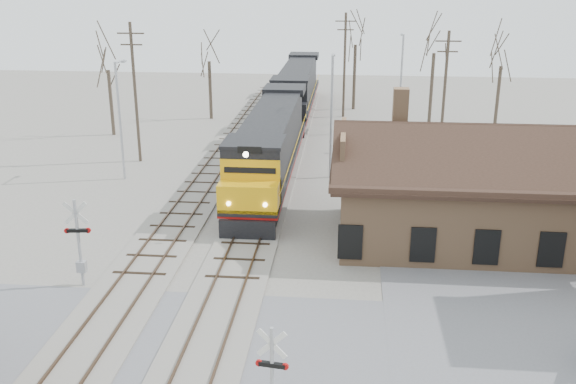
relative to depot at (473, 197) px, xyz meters
name	(u,v)px	position (x,y,z in m)	size (l,w,h in m)	color
ground	(205,350)	(-11.99, -12.00, -2.41)	(140.00, 140.00, 0.00)	gray
road	(205,350)	(-11.99, -12.00, -2.39)	(60.00, 9.00, 0.03)	slate
track_main	(258,211)	(-11.99, 3.00, -2.34)	(3.40, 90.00, 0.24)	gray
track_siding	(185,209)	(-16.49, 3.00, -2.34)	(3.40, 90.00, 0.24)	gray
depot	(473,197)	(0.00, 0.00, 0.00)	(15.20, 9.31, 7.90)	#98704E
locomotive_lead	(270,146)	(-11.99, 8.98, 0.17)	(3.29, 22.05, 4.90)	black
locomotive_trailing	(297,89)	(-11.99, 31.31, 0.17)	(3.29, 22.05, 4.64)	black
crossbuck_near	(272,383)	(-8.86, -16.22, -0.65)	(1.05, 0.28, 3.69)	#A5A8AD
crossbuck_far	(79,246)	(-18.75, -7.20, -0.44)	(1.20, 0.32, 4.20)	#A5A8AD
streetlight_a	(120,114)	(-22.23, 8.79, 2.18)	(0.25, 2.04, 8.12)	#A5A8AD
streetlight_b	(332,110)	(-7.90, 10.51, 2.38)	(0.25, 2.04, 8.50)	#A5A8AD
streetlight_c	(401,78)	(-2.20, 24.66, 2.44)	(0.25, 2.04, 8.63)	#A5A8AD
utility_pole_a	(135,91)	(-22.53, 13.10, 3.00)	(2.00, 0.24, 10.36)	#382D23
utility_pole_b	(345,64)	(-7.26, 30.55, 2.86)	(2.00, 0.24, 10.08)	#382D23
utility_pole_c	(445,89)	(0.83, 18.93, 2.54)	(2.00, 0.24, 9.45)	#382D23
tree_a	(107,59)	(-27.50, 21.07, 4.24)	(3.81, 3.81, 9.34)	#382D23
tree_b	(209,52)	(-20.23, 28.42, 4.09)	(3.73, 3.73, 9.14)	#382D23
tree_c	(356,34)	(-6.23, 34.42, 5.35)	(4.44, 4.44, 10.89)	#382D23
tree_d	(435,41)	(1.03, 28.72, 5.24)	(4.39, 4.39, 10.74)	#382D23
tree_e	(502,56)	(7.04, 27.84, 4.07)	(3.72, 3.72, 9.11)	#382D23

